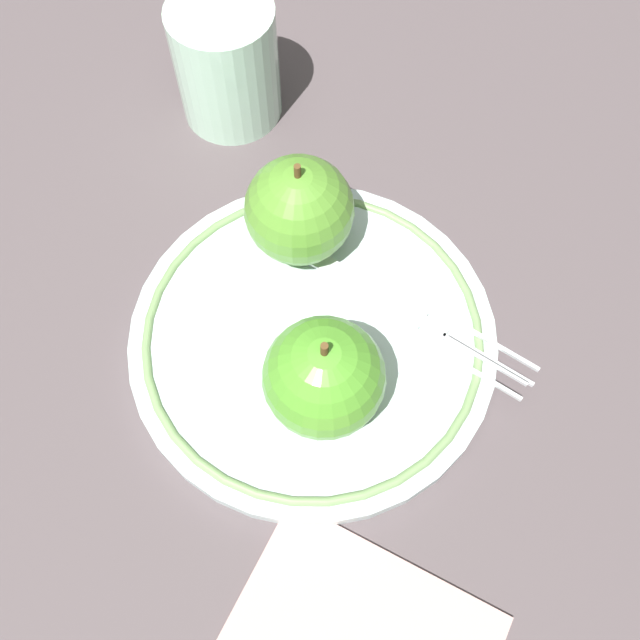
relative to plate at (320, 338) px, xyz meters
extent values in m
plane|color=#52474A|center=(-0.01, 0.00, -0.01)|extent=(2.00, 2.00, 0.00)
cylinder|color=silver|center=(0.00, 0.00, 0.00)|extent=(0.24, 0.24, 0.01)
torus|color=#779A5F|center=(0.00, 0.00, 0.00)|extent=(0.22, 0.22, 0.01)
sphere|color=#589430|center=(0.07, 0.02, 0.04)|extent=(0.07, 0.07, 0.07)
cylinder|color=brown|center=(0.07, 0.02, 0.08)|extent=(0.00, 0.00, 0.01)
sphere|color=#519D2C|center=(-0.04, -0.01, 0.04)|extent=(0.07, 0.07, 0.07)
cylinder|color=brown|center=(-0.04, -0.01, 0.08)|extent=(0.00, 0.00, 0.01)
cube|color=silver|center=(0.04, -0.02, 0.01)|extent=(0.06, 0.09, 0.00)
cube|color=silver|center=(0.01, -0.07, 0.01)|extent=(0.02, 0.02, 0.00)
cube|color=silver|center=(-0.02, -0.10, 0.01)|extent=(0.03, 0.05, 0.00)
cube|color=silver|center=(-0.01, -0.11, 0.01)|extent=(0.03, 0.05, 0.00)
cube|color=silver|center=(0.00, -0.11, 0.01)|extent=(0.03, 0.05, 0.00)
cube|color=silver|center=(0.00, -0.11, 0.01)|extent=(0.03, 0.05, 0.00)
cylinder|color=silver|center=(0.20, 0.09, 0.04)|extent=(0.08, 0.08, 0.09)
camera|label=1|loc=(-0.20, -0.02, 0.43)|focal=40.00mm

